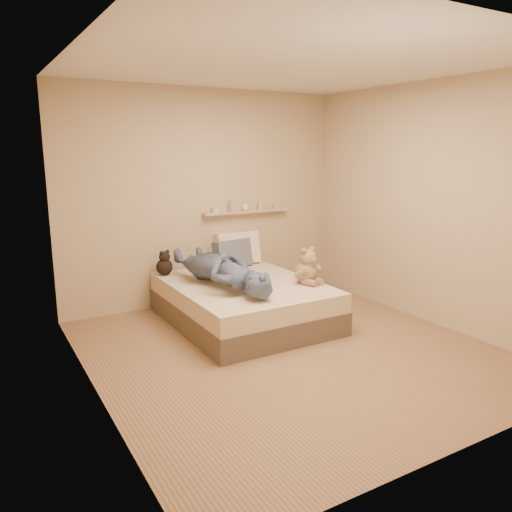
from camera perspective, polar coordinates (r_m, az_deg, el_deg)
room at (r=4.54m, az=4.14°, el=4.67°), size 3.80×3.80×3.80m
bed at (r=5.55m, az=-1.46°, el=-5.29°), size 1.50×1.90×0.45m
game_console at (r=4.96m, az=0.78°, el=-2.95°), size 0.17×0.10×0.06m
teddy_bear at (r=5.44m, az=5.90°, el=-1.42°), size 0.33×0.33×0.41m
dark_plush at (r=5.87m, az=-10.43°, el=-0.95°), size 0.19×0.19×0.29m
pillow_cream at (r=6.32m, az=-2.11°, el=0.87°), size 0.56×0.28×0.43m
pillow_grey at (r=6.14m, az=-2.68°, el=0.24°), size 0.53×0.30×0.36m
person at (r=5.32m, az=-3.96°, el=-1.45°), size 0.72×1.62×0.38m
wall_shelf at (r=6.40m, az=-1.09°, el=5.10°), size 1.20×0.12×0.03m
shelf_bottles at (r=6.39m, az=-1.25°, el=5.69°), size 0.96×0.09×0.15m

